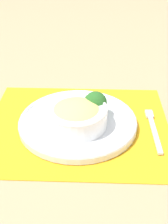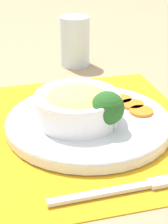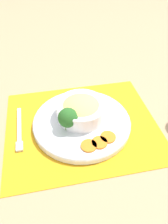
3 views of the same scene
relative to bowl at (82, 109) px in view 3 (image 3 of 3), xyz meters
name	(u,v)px [view 3 (image 3 of 3)]	position (x,y,z in m)	size (l,w,h in m)	color
ground_plane	(82,125)	(0.00, 0.02, -0.05)	(4.00, 4.00, 0.00)	tan
placemat	(82,125)	(0.00, 0.02, -0.05)	(0.51, 0.45, 0.00)	orange
plate	(82,122)	(0.00, 0.02, -0.04)	(0.30, 0.30, 0.02)	silver
bowl	(82,109)	(0.00, 0.00, 0.00)	(0.15, 0.15, 0.06)	white
broccoli_floret	(68,118)	(0.04, 0.05, 0.01)	(0.06, 0.06, 0.07)	#759E51
carrot_slice_near	(89,146)	(-0.01, 0.12, -0.03)	(0.05, 0.05, 0.01)	orange
carrot_slice_middle	(100,142)	(-0.04, 0.12, -0.03)	(0.05, 0.05, 0.01)	orange
carrot_slice_far	(108,137)	(-0.07, 0.10, -0.03)	(0.05, 0.05, 0.01)	orange
fork	(19,132)	(0.19, 0.04, -0.04)	(0.04, 0.18, 0.01)	silver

